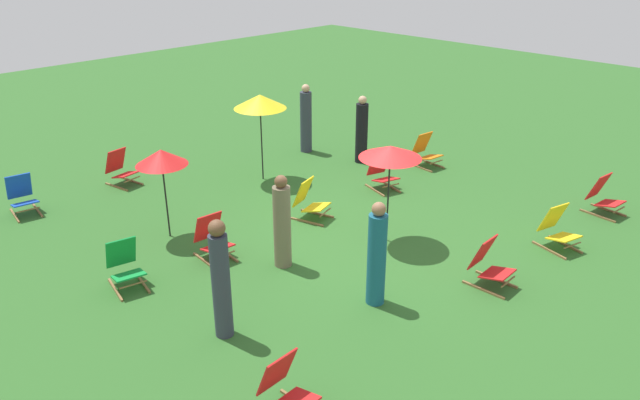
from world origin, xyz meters
name	(u,v)px	position (x,y,z in m)	size (l,w,h in m)	color
ground_plane	(366,243)	(0.00, 0.00, 0.00)	(40.00, 40.00, 0.00)	#2D6026
deckchair_0	(426,152)	(4.09, 1.60, 0.37)	(0.56, 0.81, 0.83)	olive
deckchair_1	(558,229)	(2.33, -2.57, 0.37)	(0.66, 0.86, 0.83)	olive
deckchair_2	(382,173)	(2.22, 1.45, 0.37)	(0.67, 0.86, 0.83)	olive
deckchair_3	(310,201)	(0.02, 1.51, 0.37)	(0.67, 0.86, 0.83)	olive
deckchair_4	(121,169)	(-1.76, 5.83, 0.37)	(0.60, 0.83, 0.83)	olive
deckchair_5	(125,266)	(-3.86, 1.82, 0.37)	(0.63, 0.84, 0.83)	olive
deckchair_6	(489,265)	(0.32, -2.36, 0.37)	(0.50, 0.77, 0.83)	olive
deckchair_7	(22,196)	(-3.94, 5.84, 0.37)	(0.58, 0.82, 0.83)	olive
deckchair_8	(604,196)	(4.40, -2.58, 0.37)	(0.56, 0.81, 0.83)	olive
deckchair_9	(213,239)	(-2.31, 1.57, 0.37)	(0.54, 0.80, 0.83)	olive
deckchair_10	(286,390)	(-3.97, -2.16, 0.37)	(0.50, 0.77, 0.83)	olive
umbrella_0	(390,152)	(0.36, -0.20, 1.75)	(1.13, 1.13, 1.87)	black
umbrella_1	(260,102)	(0.72, 3.79, 1.85)	(1.18, 1.18, 2.01)	black
umbrella_2	(161,157)	(-2.41, 2.84, 1.59)	(0.95, 0.95, 1.74)	black
person_0	(362,131)	(3.19, 2.92, 0.80)	(0.32, 0.32, 1.68)	black
person_1	(282,224)	(-1.61, 0.51, 0.79)	(0.37, 0.37, 1.67)	#72664C
person_2	(377,256)	(-1.37, -1.37, 0.82)	(0.41, 0.41, 1.71)	#195972
person_3	(306,120)	(2.78, 4.47, 0.84)	(0.41, 0.41, 1.78)	#333847
person_4	(221,281)	(-3.53, -0.37, 0.90)	(0.35, 0.35, 1.83)	#333847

